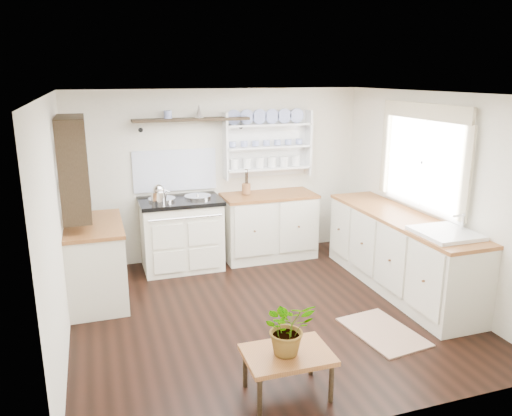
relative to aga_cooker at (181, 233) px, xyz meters
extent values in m
cube|color=black|center=(0.62, -1.57, -0.47)|extent=(4.00, 3.80, 0.01)
cube|color=beige|center=(0.62, 0.33, 0.68)|extent=(4.00, 0.02, 2.30)
cube|color=beige|center=(2.62, -1.57, 0.68)|extent=(0.02, 3.80, 2.30)
cube|color=beige|center=(-1.38, -1.57, 0.68)|extent=(0.02, 3.80, 2.30)
cube|color=white|center=(0.62, -1.57, 1.83)|extent=(4.00, 3.80, 0.01)
cube|color=white|center=(2.58, -1.42, 1.03)|extent=(0.04, 1.40, 1.00)
cube|color=white|center=(2.56, -1.42, 1.03)|extent=(0.02, 1.50, 1.10)
cube|color=#C4B49C|center=(2.54, -1.42, 1.61)|extent=(0.04, 1.55, 0.18)
cube|color=white|center=(0.00, 0.00, -0.03)|extent=(1.00, 0.65, 0.88)
cube|color=black|center=(0.00, 0.00, 0.43)|extent=(1.04, 0.69, 0.05)
cylinder|color=silver|center=(-0.23, 0.00, 0.47)|extent=(0.34, 0.34, 0.03)
cylinder|color=silver|center=(0.23, 0.00, 0.47)|extent=(0.34, 0.34, 0.03)
cylinder|color=silver|center=(0.00, -0.37, 0.31)|extent=(0.90, 0.02, 0.02)
cube|color=beige|center=(1.22, 0.03, -0.03)|extent=(1.25, 0.60, 0.88)
cube|color=brown|center=(1.22, 0.03, 0.41)|extent=(1.27, 0.63, 0.04)
cube|color=beige|center=(2.32, -1.47, -0.03)|extent=(0.60, 2.40, 0.88)
cube|color=brown|center=(2.32, -1.47, 0.41)|extent=(0.62, 2.43, 0.04)
cube|color=white|center=(2.32, -2.22, 0.33)|extent=(0.55, 0.60, 0.28)
cylinder|color=silver|center=(2.52, -2.22, 0.53)|extent=(0.02, 0.02, 0.22)
cube|color=beige|center=(-1.08, -0.67, -0.03)|extent=(0.60, 1.10, 0.88)
cube|color=brown|center=(-1.08, -0.67, 0.41)|extent=(0.62, 1.13, 0.04)
cube|color=white|center=(1.27, 0.31, 1.08)|extent=(1.20, 0.03, 0.90)
cube|color=white|center=(1.27, 0.22, 1.08)|extent=(1.20, 0.22, 0.02)
cylinder|color=navy|center=(1.27, 0.23, 1.35)|extent=(0.20, 0.02, 0.20)
cube|color=black|center=(0.22, 0.20, 1.45)|extent=(1.50, 0.24, 0.04)
cone|color=black|center=(-0.43, 0.27, 1.34)|extent=(0.06, 0.20, 0.06)
cone|color=black|center=(0.87, 0.27, 1.34)|extent=(0.06, 0.20, 0.06)
cube|color=black|center=(-1.22, -0.67, 1.08)|extent=(0.28, 0.80, 1.05)
cylinder|color=brown|center=(0.92, 0.11, 0.50)|extent=(0.12, 0.12, 0.14)
cube|color=brown|center=(0.31, -2.97, -0.12)|extent=(0.69, 0.50, 0.04)
cylinder|color=black|center=(0.01, -3.16, -0.31)|extent=(0.04, 0.04, 0.33)
cylinder|color=black|center=(0.02, -2.77, -0.31)|extent=(0.04, 0.04, 0.33)
cylinder|color=black|center=(0.59, -3.17, -0.31)|extent=(0.04, 0.04, 0.33)
cylinder|color=black|center=(0.60, -2.78, -0.31)|extent=(0.04, 0.04, 0.33)
imported|color=#3F7233|center=(0.31, -2.97, 0.12)|extent=(0.40, 0.35, 0.44)
cube|color=#906954|center=(1.57, -2.36, -0.47)|extent=(0.65, 0.91, 0.02)
camera|label=1|loc=(-1.02, -6.19, 2.00)|focal=35.00mm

